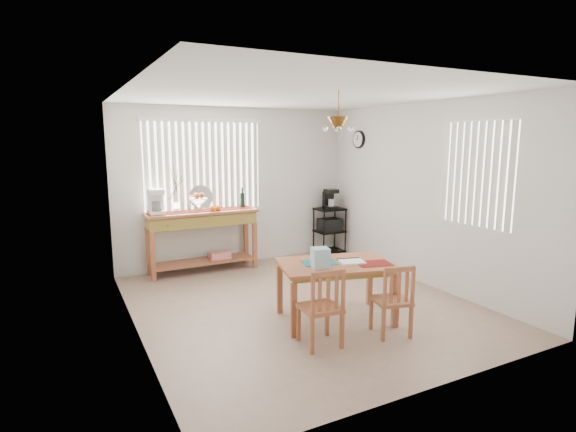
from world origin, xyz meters
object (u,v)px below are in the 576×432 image
sideboard (203,226)px  chair_left (322,308)px  wire_cart (330,227)px  dining_table (336,269)px  cart_items (330,199)px  chair_right (393,301)px

sideboard → chair_left: sideboard is taller
sideboard → wire_cart: (2.37, 0.01, -0.22)m
sideboard → chair_left: size_ratio=2.08×
sideboard → dining_table: 2.73m
chair_left → cart_items: bearing=56.5°
cart_items → chair_right: 3.57m
sideboard → cart_items: cart_items is taller
dining_table → chair_left: (-0.50, -0.52, -0.20)m
chair_left → chair_right: 0.82m
cart_items → chair_right: (-1.28, -3.28, -0.62)m
cart_items → dining_table: 3.10m
cart_items → dining_table: cart_items is taller
cart_items → chair_left: (-2.09, -3.15, -0.60)m
chair_left → sideboard: bearing=95.1°
dining_table → chair_left: 0.75m
sideboard → dining_table: bearing=-73.4°
sideboard → chair_right: 3.45m
cart_items → dining_table: (-1.59, -2.63, -0.41)m
sideboard → dining_table: sideboard is taller
wire_cart → dining_table: size_ratio=0.59×
wire_cart → sideboard: bearing=-179.7°
dining_table → chair_left: chair_left is taller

